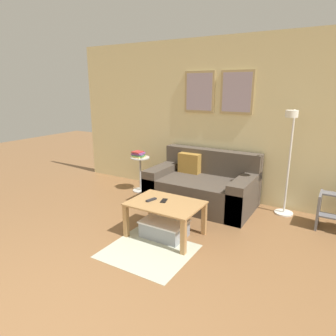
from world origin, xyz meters
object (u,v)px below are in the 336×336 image
(side_table, at_px, (140,171))
(remote_control, at_px, (151,200))
(floor_lamp, at_px, (289,155))
(book_stack, at_px, (138,154))
(coffee_table, at_px, (165,209))
(cell_phone, at_px, (164,201))
(couch, at_px, (202,187))
(storage_bin, at_px, (164,228))

(side_table, bearing_deg, remote_control, -49.17)
(floor_lamp, xyz_separation_m, book_stack, (-2.41, -0.18, -0.24))
(floor_lamp, bearing_deg, coffee_table, -130.30)
(remote_control, distance_m, cell_phone, 0.16)
(couch, xyz_separation_m, side_table, (-1.20, 0.01, 0.08))
(side_table, xyz_separation_m, book_stack, (-0.02, -0.02, 0.30))
(coffee_table, xyz_separation_m, book_stack, (-1.26, 1.18, 0.31))
(coffee_table, distance_m, book_stack, 1.75)
(book_stack, distance_m, cell_phone, 1.68)
(side_table, bearing_deg, couch, -0.57)
(side_table, relative_size, book_stack, 2.64)
(remote_control, bearing_deg, side_table, 145.39)
(coffee_table, height_order, remote_control, remote_control)
(remote_control, bearing_deg, coffee_table, 23.96)
(remote_control, bearing_deg, book_stack, 146.30)
(side_table, height_order, remote_control, side_table)
(remote_control, bearing_deg, cell_phone, 40.42)
(storage_bin, height_order, remote_control, remote_control)
(coffee_table, height_order, book_stack, book_stack)
(couch, height_order, cell_phone, couch)
(couch, bearing_deg, side_table, 179.43)
(side_table, bearing_deg, cell_phone, -43.91)
(couch, relative_size, remote_control, 10.66)
(coffee_table, relative_size, floor_lamp, 0.58)
(book_stack, bearing_deg, storage_bin, -43.56)
(side_table, height_order, book_stack, book_stack)
(floor_lamp, bearing_deg, remote_control, -133.93)
(couch, distance_m, coffee_table, 1.19)
(coffee_table, bearing_deg, floor_lamp, 49.70)
(storage_bin, relative_size, remote_control, 3.63)
(coffee_table, distance_m, cell_phone, 0.10)
(floor_lamp, bearing_deg, storage_bin, -129.70)
(coffee_table, bearing_deg, couch, 92.06)
(book_stack, distance_m, remote_control, 1.63)
(storage_bin, xyz_separation_m, cell_phone, (-0.05, 0.06, 0.34))
(coffee_table, distance_m, remote_control, 0.21)
(storage_bin, bearing_deg, couch, 92.11)
(couch, height_order, side_table, couch)
(storage_bin, height_order, side_table, side_table)
(cell_phone, bearing_deg, remote_control, -170.42)
(cell_phone, bearing_deg, coffee_table, -57.80)
(storage_bin, height_order, book_stack, book_stack)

